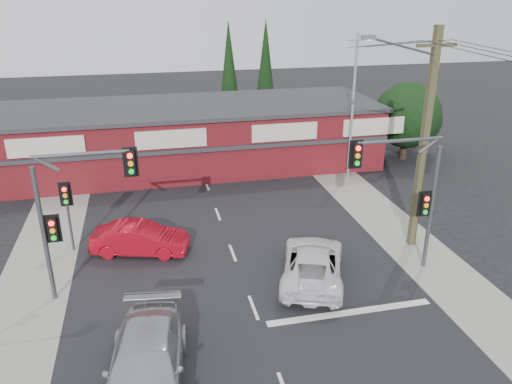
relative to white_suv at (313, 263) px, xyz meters
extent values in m
plane|color=black|center=(-2.88, -1.13, -0.73)|extent=(120.00, 120.00, 0.00)
cube|color=black|center=(-2.88, 3.87, -0.73)|extent=(14.00, 70.00, 0.01)
cube|color=gray|center=(-11.38, 3.87, -0.72)|extent=(3.00, 70.00, 0.02)
cube|color=gray|center=(5.62, 3.87, -0.72)|extent=(3.00, 70.00, 0.02)
cube|color=silver|center=(0.62, -2.63, -0.72)|extent=(6.50, 0.35, 0.01)
imported|color=silver|center=(0.00, 0.00, 0.00)|extent=(4.15, 5.80, 1.47)
imported|color=#ACAFB2|center=(-6.93, -4.80, 0.09)|extent=(3.04, 5.94, 1.65)
imported|color=#A90A19|center=(-7.00, 3.89, -0.01)|extent=(4.63, 2.65, 1.44)
cube|color=silver|center=(-2.88, -1.51, -0.72)|extent=(0.12, 1.60, 0.01)
cube|color=silver|center=(-2.88, 2.90, -0.72)|extent=(0.12, 1.60, 0.01)
cube|color=silver|center=(-2.88, 7.30, -0.72)|extent=(0.12, 1.60, 0.01)
cube|color=silver|center=(-2.88, 11.71, -0.72)|extent=(0.12, 1.60, 0.01)
cube|color=silver|center=(-2.88, 16.11, -0.72)|extent=(0.12, 1.60, 0.01)
cube|color=silver|center=(-2.88, 20.52, -0.72)|extent=(0.12, 1.60, 0.01)
cube|color=silver|center=(-2.88, 24.93, -0.72)|extent=(0.12, 1.60, 0.01)
cube|color=silver|center=(-2.88, 29.33, -0.72)|extent=(0.12, 1.60, 0.01)
cube|color=silver|center=(-2.88, 33.74, -0.72)|extent=(0.12, 1.60, 0.01)
cube|color=silver|center=(-2.88, 38.14, -0.72)|extent=(0.12, 1.60, 0.01)
cube|color=#541016|center=(-3.88, 15.87, 1.27)|extent=(26.00, 8.00, 4.00)
cube|color=#2D2D30|center=(-3.88, 15.87, 3.37)|extent=(26.40, 8.40, 0.25)
cube|color=beige|center=(-11.88, 11.82, 2.37)|extent=(4.20, 0.12, 1.10)
cube|color=beige|center=(-4.88, 11.82, 2.37)|extent=(4.20, 0.12, 1.10)
cube|color=beige|center=(2.12, 11.82, 2.37)|extent=(4.20, 0.12, 1.10)
cube|color=beige|center=(8.12, 11.82, 2.37)|extent=(4.20, 0.12, 1.10)
cube|color=#2D2D30|center=(-3.88, 11.77, 1.57)|extent=(26.00, 0.15, 0.25)
cylinder|color=#2D2116|center=(11.62, 13.87, 0.17)|extent=(0.50, 0.50, 1.80)
sphere|color=black|center=(11.62, 13.87, 2.47)|extent=(4.60, 4.60, 4.60)
sphere|color=black|center=(13.12, 14.87, 1.77)|extent=(3.40, 3.40, 3.40)
sphere|color=black|center=(10.32, 15.27, 1.57)|extent=(2.80, 2.80, 2.80)
cylinder|color=#2D2116|center=(0.62, 22.87, 0.27)|extent=(0.24, 0.24, 2.00)
cone|color=black|center=(0.62, 22.87, 4.77)|extent=(1.80, 1.80, 7.50)
cylinder|color=#2D2116|center=(4.12, 24.87, 0.27)|extent=(0.24, 0.24, 2.00)
cone|color=black|center=(4.12, 24.87, 4.77)|extent=(1.80, 1.80, 7.50)
cylinder|color=#47494C|center=(-10.38, 0.87, 2.02)|extent=(0.18, 0.18, 5.50)
cylinder|color=#47494C|center=(-8.68, 0.87, 5.12)|extent=(3.40, 0.14, 0.14)
cylinder|color=#47494C|center=(-9.87, 0.87, 4.82)|extent=(0.82, 0.14, 0.63)
cube|color=black|center=(-6.98, 0.87, 4.67)|extent=(0.32, 0.22, 0.95)
cube|color=black|center=(-6.98, 0.94, 4.67)|extent=(0.55, 0.04, 1.15)
cylinder|color=#FF0C07|center=(-6.98, 0.74, 4.97)|extent=(0.20, 0.06, 0.20)
cylinder|color=orange|center=(-6.98, 0.74, 4.67)|extent=(0.20, 0.06, 0.20)
cylinder|color=#0CE526|center=(-6.98, 0.74, 4.37)|extent=(0.20, 0.06, 0.20)
cube|color=black|center=(-10.03, 0.87, 2.27)|extent=(0.32, 0.22, 0.95)
cube|color=black|center=(-10.03, 0.94, 2.27)|extent=(0.55, 0.04, 1.15)
cylinder|color=#FF0C07|center=(-10.03, 0.74, 2.57)|extent=(0.20, 0.06, 0.20)
cylinder|color=orange|center=(-10.03, 0.74, 2.27)|extent=(0.20, 0.06, 0.20)
cylinder|color=#0CE526|center=(-10.03, 0.74, 1.97)|extent=(0.20, 0.06, 0.20)
cylinder|color=#47494C|center=(5.12, -0.13, 2.02)|extent=(0.18, 0.18, 5.50)
cylinder|color=#47494C|center=(3.32, -0.13, 5.12)|extent=(3.60, 0.14, 0.14)
cylinder|color=#47494C|center=(4.58, -0.13, 4.82)|extent=(0.82, 0.14, 0.63)
cube|color=black|center=(1.52, -0.13, 4.67)|extent=(0.32, 0.22, 0.95)
cube|color=black|center=(1.52, -0.06, 4.67)|extent=(0.55, 0.04, 1.15)
cylinder|color=#FF0C07|center=(1.52, -0.26, 4.97)|extent=(0.20, 0.06, 0.20)
cylinder|color=orange|center=(1.52, -0.26, 4.67)|extent=(0.20, 0.06, 0.20)
cylinder|color=#0CE526|center=(1.52, -0.26, 4.37)|extent=(0.20, 0.06, 0.20)
cube|color=black|center=(4.77, -0.13, 2.27)|extent=(0.32, 0.22, 0.95)
cube|color=black|center=(4.77, -0.06, 2.27)|extent=(0.55, 0.04, 1.15)
cylinder|color=#FF0C07|center=(4.77, -0.26, 2.57)|extent=(0.20, 0.06, 0.20)
cylinder|color=orange|center=(4.77, -0.26, 2.27)|extent=(0.20, 0.06, 0.20)
cylinder|color=#0CE526|center=(4.77, -0.26, 1.97)|extent=(0.20, 0.06, 0.20)
cylinder|color=#47494C|center=(-10.08, 4.87, 0.77)|extent=(0.12, 0.12, 3.00)
cube|color=black|center=(-10.08, 4.87, 2.07)|extent=(0.32, 0.22, 0.95)
cube|color=black|center=(-10.08, 4.94, 2.07)|extent=(0.55, 0.04, 1.15)
cylinder|color=#FF0C07|center=(-10.08, 4.74, 2.37)|extent=(0.20, 0.06, 0.20)
cylinder|color=orange|center=(-10.08, 4.74, 2.07)|extent=(0.20, 0.06, 0.20)
cylinder|color=#0CE526|center=(-10.08, 4.74, 1.77)|extent=(0.20, 0.06, 0.20)
cube|color=#4E492C|center=(5.62, 1.87, 4.27)|extent=(0.30, 0.30, 10.00)
cube|color=#4E492C|center=(5.62, 1.87, 8.47)|extent=(1.80, 0.14, 0.14)
cylinder|color=#47494C|center=(4.02, 1.72, 8.47)|extent=(3.23, 0.39, 0.89)
cube|color=slate|center=(2.42, 1.57, 8.87)|extent=(0.55, 0.25, 0.18)
cylinder|color=silver|center=(2.42, 1.57, 8.77)|extent=(0.28, 0.28, 0.05)
cylinder|color=gray|center=(6.12, 10.87, 3.77)|extent=(0.16, 0.16, 9.00)
cube|color=gray|center=(6.12, 10.87, 7.87)|extent=(1.20, 0.10, 0.10)
cylinder|color=black|center=(5.28, 6.37, 8.07)|extent=(0.73, 9.01, 1.22)
cylinder|color=black|center=(5.87, 6.37, 8.07)|extent=(0.52, 9.00, 1.22)
cylinder|color=black|center=(6.47, 6.37, 8.07)|extent=(0.31, 9.00, 1.22)
camera|label=1|loc=(-6.37, -17.15, 10.58)|focal=35.00mm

